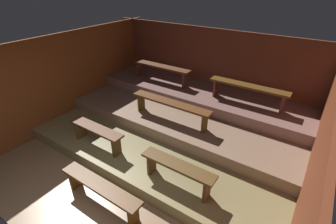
{
  "coord_description": "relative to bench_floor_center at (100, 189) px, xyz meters",
  "views": [
    {
      "loc": [
        2.59,
        -1.05,
        3.46
      ],
      "look_at": [
        -0.25,
        3.16,
        0.6
      ],
      "focal_mm": 26.14,
      "sensor_mm": 36.0,
      "label": 1
    }
  ],
  "objects": [
    {
      "name": "wall_back",
      "position": [
        -0.04,
        4.26,
        0.77
      ],
      "size": [
        6.39,
        0.06,
        2.27
      ],
      "primitive_type": "cube",
      "color": "brown",
      "rests_on": "ground"
    },
    {
      "name": "bench_lower_right",
      "position": [
        0.95,
        0.88,
        0.26
      ],
      "size": [
        1.35,
        0.27,
        0.46
      ],
      "color": "brown",
      "rests_on": "platform_lower"
    },
    {
      "name": "bench_lower_left",
      "position": [
        -1.04,
        0.88,
        0.26
      ],
      "size": [
        1.35,
        0.27,
        0.46
      ],
      "color": "brown",
      "rests_on": "platform_lower"
    },
    {
      "name": "wall_right",
      "position": [
        2.78,
        1.75,
        0.77
      ],
      "size": [
        0.06,
        5.75,
        2.27
      ],
      "primitive_type": "cube",
      "color": "brown",
      "rests_on": "ground"
    },
    {
      "name": "platform_lower",
      "position": [
        -0.04,
        2.33,
        -0.24
      ],
      "size": [
        5.59,
        3.79,
        0.27
      ],
      "primitive_type": "cube",
      "color": "olive",
      "rests_on": "ground"
    },
    {
      "name": "ground",
      "position": [
        -0.04,
        1.75,
        -0.41
      ],
      "size": [
        6.39,
        5.75,
        0.08
      ],
      "primitive_type": "cube",
      "color": "#8E6D4D"
    },
    {
      "name": "platform_middle",
      "position": [
        -0.04,
        2.97,
        0.03
      ],
      "size": [
        5.59,
        2.51,
        0.27
      ],
      "primitive_type": "cube",
      "color": "#8B6C55",
      "rests_on": "platform_lower"
    },
    {
      "name": "bench_floor_center",
      "position": [
        0.0,
        0.0,
        0.0
      ],
      "size": [
        1.65,
        0.27,
        0.46
      ],
      "color": "brown",
      "rests_on": "ground"
    },
    {
      "name": "bench_upper_left",
      "position": [
        -1.28,
        3.53,
        0.8
      ],
      "size": [
        1.82,
        0.27,
        0.46
      ],
      "color": "#59321A",
      "rests_on": "platform_upper"
    },
    {
      "name": "bench_upper_right",
      "position": [
        1.19,
        3.53,
        0.8
      ],
      "size": [
        1.82,
        0.27,
        0.46
      ],
      "color": "brown",
      "rests_on": "platform_upper"
    },
    {
      "name": "wall_left",
      "position": [
        -2.86,
        1.75,
        0.77
      ],
      "size": [
        0.06,
        5.75,
        2.27
      ],
      "primitive_type": "cube",
      "color": "brown",
      "rests_on": "ground"
    },
    {
      "name": "bench_middle_center",
      "position": [
        -0.11,
        2.27,
        0.54
      ],
      "size": [
        1.96,
        0.27,
        0.46
      ],
      "color": "brown",
      "rests_on": "platform_middle"
    },
    {
      "name": "platform_upper",
      "position": [
        -0.04,
        3.56,
        0.3
      ],
      "size": [
        5.59,
        1.34,
        0.27
      ],
      "primitive_type": "cube",
      "color": "#876159",
      "rests_on": "platform_middle"
    }
  ]
}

